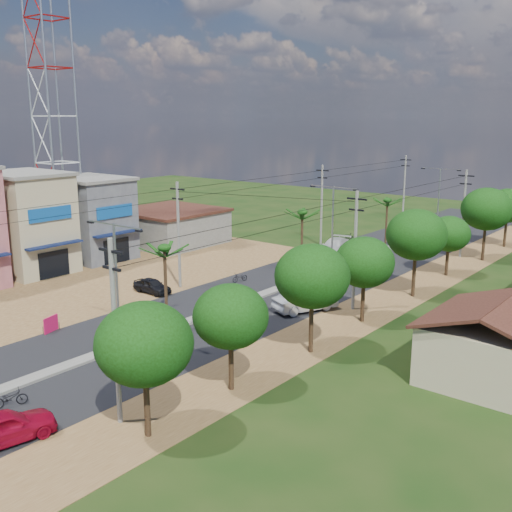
{
  "coord_description": "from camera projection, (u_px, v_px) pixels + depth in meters",
  "views": [
    {
      "loc": [
        28.86,
        -22.17,
        14.29
      ],
      "look_at": [
        -1.27,
        15.21,
        3.0
      ],
      "focal_mm": 42.0,
      "sensor_mm": 36.0,
      "label": 1
    }
  ],
  "objects": [
    {
      "name": "tree_east_a",
      "position": [
        144.0,
        344.0,
        26.33
      ],
      "size": [
        4.4,
        4.4,
        6.37
      ],
      "color": "black",
      "rests_on": "ground"
    },
    {
      "name": "car_red_near",
      "position": [
        4.0,
        428.0,
        26.58
      ],
      "size": [
        2.68,
        4.75,
        1.52
      ],
      "primitive_type": "imported",
      "rotation": [
        0.0,
        0.0,
        2.94
      ],
      "color": "maroon",
      "rests_on": "ground"
    },
    {
      "name": "tree_east_f",
      "position": [
        449.0,
        234.0,
        53.94
      ],
      "size": [
        3.8,
        3.8,
        5.52
      ],
      "color": "black",
      "rests_on": "ground"
    },
    {
      "name": "streetlight_near",
      "position": [
        116.0,
        275.0,
        36.61
      ],
      "size": [
        5.1,
        0.18,
        8.0
      ],
      "color": "gray",
      "rests_on": "ground"
    },
    {
      "name": "low_shed",
      "position": [
        170.0,
        226.0,
        68.28
      ],
      "size": [
        10.4,
        10.4,
        3.95
      ],
      "color": "#605E56",
      "rests_on": "ground"
    },
    {
      "name": "tree_east_h",
      "position": [
        508.0,
        206.0,
        65.71
      ],
      "size": [
        4.4,
        4.4,
        6.52
      ],
      "color": "black",
      "rests_on": "ground"
    },
    {
      "name": "palm_median_far",
      "position": [
        387.0,
        202.0,
        63.79
      ],
      "size": [
        2.0,
        2.0,
        5.85
      ],
      "color": "black",
      "rests_on": "ground"
    },
    {
      "name": "moto_rider_east",
      "position": [
        10.0,
        399.0,
        29.97
      ],
      "size": [
        1.2,
        1.8,
        0.89
      ],
      "primitive_type": "imported",
      "rotation": [
        0.0,
        0.0,
        2.75
      ],
      "color": "black",
      "rests_on": "ground"
    },
    {
      "name": "streetlight_mid",
      "position": [
        333.0,
        221.0,
        55.56
      ],
      "size": [
        5.1,
        0.18,
        8.0
      ],
      "color": "gray",
      "rests_on": "ground"
    },
    {
      "name": "tree_east_c",
      "position": [
        312.0,
        276.0,
        35.97
      ],
      "size": [
        4.6,
        4.6,
        6.83
      ],
      "color": "black",
      "rests_on": "ground"
    },
    {
      "name": "utility_pole_w_b",
      "position": [
        179.0,
        233.0,
        49.99
      ],
      "size": [
        1.6,
        0.24,
        9.0
      ],
      "color": "#605E56",
      "rests_on": "ground"
    },
    {
      "name": "palm_median_near",
      "position": [
        164.0,
        252.0,
        39.47
      ],
      "size": [
        2.0,
        2.0,
        6.15
      ],
      "color": "black",
      "rests_on": "ground"
    },
    {
      "name": "utility_pole_e_b",
      "position": [
        355.0,
        248.0,
        44.16
      ],
      "size": [
        1.6,
        0.24,
        9.0
      ],
      "color": "#605E56",
      "rests_on": "ground"
    },
    {
      "name": "car_parked_dark",
      "position": [
        152.0,
        286.0,
        49.21
      ],
      "size": [
        3.58,
        1.44,
        1.22
      ],
      "primitive_type": "imported",
      "rotation": [
        0.0,
        0.0,
        1.57
      ],
      "color": "black",
      "rests_on": "ground"
    },
    {
      "name": "median",
      "position": [
        288.0,
        285.0,
        51.33
      ],
      "size": [
        1.0,
        90.0,
        0.18
      ],
      "primitive_type": "cube",
      "color": "#605E56",
      "rests_on": "ground"
    },
    {
      "name": "moto_rider_west_b",
      "position": [
        349.0,
        239.0,
        68.55
      ],
      "size": [
        0.7,
        1.9,
        1.11
      ],
      "primitive_type": "imported",
      "rotation": [
        0.0,
        0.0,
        -0.1
      ],
      "color": "black",
      "rests_on": "ground"
    },
    {
      "name": "road",
      "position": [
        266.0,
        294.0,
        49.07
      ],
      "size": [
        12.0,
        110.0,
        0.04
      ],
      "primitive_type": "cube",
      "color": "black",
      "rests_on": "ground"
    },
    {
      "name": "utility_pole_e_c",
      "position": [
        463.0,
        212.0,
        60.84
      ],
      "size": [
        1.6,
        0.24,
        9.0
      ],
      "color": "#605E56",
      "rests_on": "ground"
    },
    {
      "name": "palm_median_mid",
      "position": [
        302.0,
        215.0,
        51.52
      ],
      "size": [
        2.0,
        2.0,
        6.55
      ],
      "color": "black",
      "rests_on": "ground"
    },
    {
      "name": "house_east_near",
      "position": [
        500.0,
        340.0,
        32.52
      ],
      "size": [
        7.6,
        7.5,
        4.6
      ],
      "color": "tan",
      "rests_on": "ground"
    },
    {
      "name": "utility_pole_w_d",
      "position": [
        404.0,
        186.0,
        82.58
      ],
      "size": [
        1.6,
        0.24,
        9.0
      ],
      "color": "#605E56",
      "rests_on": "ground"
    },
    {
      "name": "car_silver_mid",
      "position": [
        305.0,
        301.0,
        44.61
      ],
      "size": [
        3.52,
        5.22,
        1.63
      ],
      "primitive_type": "imported",
      "rotation": [
        0.0,
        0.0,
        2.74
      ],
      "color": "#92959A",
      "rests_on": "ground"
    },
    {
      "name": "roadside_sign",
      "position": [
        51.0,
        324.0,
        40.34
      ],
      "size": [
        0.49,
        1.31,
        1.12
      ],
      "rotation": [
        0.0,
        0.0,
        0.3
      ],
      "color": "#BD1147",
      "rests_on": "ground"
    },
    {
      "name": "ground",
      "position": [
        120.0,
        348.0,
        37.71
      ],
      "size": [
        160.0,
        160.0,
        0.0
      ],
      "primitive_type": "plane",
      "color": "black",
      "rests_on": "ground"
    },
    {
      "name": "utility_pole_w_c",
      "position": [
        322.0,
        203.0,
        66.66
      ],
      "size": [
        1.6,
        0.24,
        9.0
      ],
      "color": "#605E56",
      "rests_on": "ground"
    },
    {
      "name": "tree_east_g",
      "position": [
        487.0,
        209.0,
        59.32
      ],
      "size": [
        5.0,
        5.0,
        7.38
      ],
      "color": "black",
      "rests_on": "ground"
    },
    {
      "name": "shophouse_cream",
      "position": [
        26.0,
        222.0,
        55.37
      ],
      "size": [
        9.0,
        6.4,
        9.3
      ],
      "color": "tan",
      "rests_on": "ground"
    },
    {
      "name": "dirt_shoulder_east",
      "position": [
        358.0,
        315.0,
        43.88
      ],
      "size": [
        5.0,
        90.0,
        0.03
      ],
      "primitive_type": "cube",
      "color": "brown",
      "rests_on": "ground"
    },
    {
      "name": "car_white_far",
      "position": [
        335.0,
        247.0,
        62.71
      ],
      "size": [
        3.65,
        6.1,
        1.65
      ],
      "primitive_type": "imported",
      "rotation": [
        0.0,
        0.0,
        0.25
      ],
      "color": "#AAABA6",
      "rests_on": "ground"
    },
    {
      "name": "streetlight_far",
      "position": [
        439.0,
        194.0,
        74.51
      ],
      "size": [
        5.1,
        0.18,
        8.0
      ],
      "color": "gray",
      "rests_on": "ground"
    },
    {
      "name": "dirt_lot_west",
      "position": [
        84.0,
        281.0,
        52.93
      ],
      "size": [
        18.0,
        46.0,
        0.04
      ],
      "primitive_type": "cube",
      "color": "brown",
      "rests_on": "ground"
    },
    {
      "name": "tree_east_b",
      "position": [
        231.0,
        316.0,
        31.08
      ],
      "size": [
        4.0,
        4.0,
        5.83
      ],
      "color": "black",
      "rests_on": "ground"
    },
    {
      "name": "moto_rider_west_a",
      "position": [
        240.0,
        278.0,
        52.52
      ],
      "size": [
        0.87,
        1.66,
        0.83
      ],
      "primitive_type": "imported",
      "rotation": [
        0.0,
        0.0,
        -0.22
      ],
      "color": "black",
      "rests_on": "ground"
    },
    {
      "name": "shophouse_grey",
      "position": [
        90.0,
        218.0,
        60.79
      ],
      "size": [
        9.0,
        6.4,
        8.3
      ],
      "color": "#46474D",
      "rests_on": "ground"
    },
    {
      "name": "tree_east_e",
      "position": [
        416.0,
        235.0,
        47.35
      ],
      "size": [
        4.8,
        4.8,
        7.14
      ],
      "color": "black",
      "rests_on": "ground"
    },
    {
      "name": "telecom_tower",
      "position": [
        50.0,
        67.0,
        60.44
      ],
      "size": [
        3.8,
        3.8,
        43.0
      ],
      "color": "gray",
      "rests_on": "ground"
    },
    {
      "name": "tree_east_d",
      "position": [
        364.0,
        262.0,
        41.58
      ],
      "size": [
        4.2,
        4.2,
        6.13
      ],
      "color": "black",
      "rests_on": "ground"
    },
    {
      "name": "utility_pole_e_a",
      "position": [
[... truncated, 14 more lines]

